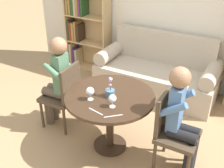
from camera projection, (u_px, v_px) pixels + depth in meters
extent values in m
plane|color=tan|center=(110.00, 146.00, 3.45)|extent=(16.00, 16.00, 0.00)
cube|color=silver|center=(172.00, 2.00, 4.28)|extent=(5.20, 0.05, 2.70)
cylinder|color=#382619|center=(110.00, 97.00, 3.11)|extent=(1.01, 1.01, 0.03)
cylinder|color=#382619|center=(110.00, 122.00, 3.28)|extent=(0.09, 0.09, 0.66)
cylinder|color=#382619|center=(110.00, 145.00, 3.45)|extent=(0.40, 0.40, 0.03)
cube|color=#B7A893|center=(155.00, 81.00, 4.47)|extent=(1.87, 0.80, 0.42)
cube|color=#B7A893|center=(165.00, 47.00, 4.49)|extent=(1.65, 0.16, 0.50)
cylinder|color=#B7A893|center=(110.00, 52.00, 4.67)|extent=(0.22, 0.72, 0.22)
cylinder|color=#B7A893|center=(212.00, 74.00, 3.97)|extent=(0.22, 0.72, 0.22)
cube|color=tan|center=(92.00, 28.00, 5.15)|extent=(0.83, 0.02, 1.47)
cube|color=tan|center=(70.00, 26.00, 5.22)|extent=(0.02, 0.28, 1.47)
cube|color=tan|center=(107.00, 33.00, 4.88)|extent=(0.02, 0.28, 1.47)
cube|color=tan|center=(89.00, 66.00, 5.41)|extent=(0.78, 0.28, 0.02)
cube|color=tan|center=(88.00, 42.00, 5.17)|extent=(0.78, 0.28, 0.02)
cube|color=tan|center=(87.00, 16.00, 4.93)|extent=(0.78, 0.28, 0.02)
cube|color=tan|center=(74.00, 52.00, 5.45)|extent=(0.05, 0.23, 0.40)
cube|color=#602D5B|center=(76.00, 55.00, 5.44)|extent=(0.03, 0.23, 0.33)
cube|color=navy|center=(77.00, 55.00, 5.43)|extent=(0.03, 0.23, 0.31)
cube|color=tan|center=(79.00, 56.00, 5.42)|extent=(0.04, 0.23, 0.31)
cube|color=#234723|center=(71.00, 29.00, 5.22)|extent=(0.03, 0.23, 0.37)
cube|color=maroon|center=(73.00, 30.00, 5.21)|extent=(0.04, 0.23, 0.34)
cube|color=olive|center=(76.00, 31.00, 5.19)|extent=(0.05, 0.23, 0.33)
cube|color=olive|center=(78.00, 31.00, 5.16)|extent=(0.04, 0.23, 0.37)
cube|color=#332319|center=(81.00, 32.00, 5.15)|extent=(0.05, 0.23, 0.31)
cube|color=olive|center=(70.00, 3.00, 4.99)|extent=(0.04, 0.23, 0.36)
cube|color=olive|center=(72.00, 5.00, 4.97)|extent=(0.04, 0.23, 0.32)
cube|color=#234723|center=(75.00, 2.00, 4.92)|extent=(0.05, 0.23, 0.42)
cube|color=tan|center=(78.00, 6.00, 4.93)|extent=(0.04, 0.23, 0.31)
cube|color=olive|center=(80.00, 5.00, 4.89)|extent=(0.04, 0.23, 0.36)
cube|color=#602D5B|center=(82.00, 6.00, 4.88)|extent=(0.04, 0.23, 0.32)
cube|color=#234723|center=(84.00, 6.00, 4.86)|extent=(0.03, 0.23, 0.33)
cylinder|color=#473828|center=(58.00, 101.00, 3.96)|extent=(0.04, 0.04, 0.40)
cylinder|color=#473828|center=(42.00, 115.00, 3.68)|extent=(0.04, 0.04, 0.40)
cylinder|color=#473828|center=(80.00, 108.00, 3.82)|extent=(0.04, 0.04, 0.40)
cylinder|color=#473828|center=(65.00, 122.00, 3.54)|extent=(0.04, 0.04, 0.40)
cube|color=#473828|center=(60.00, 97.00, 3.64)|extent=(0.44, 0.44, 0.05)
cube|color=#473828|center=(71.00, 83.00, 3.44)|extent=(0.06, 0.38, 0.45)
cylinder|color=#473828|center=(196.00, 148.00, 3.13)|extent=(0.04, 0.04, 0.40)
cylinder|color=#473828|center=(154.00, 157.00, 3.00)|extent=(0.04, 0.04, 0.40)
cylinder|color=#473828|center=(165.00, 138.00, 3.27)|extent=(0.04, 0.04, 0.40)
cube|color=#473828|center=(178.00, 136.00, 2.95)|extent=(0.43, 0.43, 0.05)
cube|color=#473828|center=(163.00, 112.00, 2.91)|extent=(0.04, 0.38, 0.45)
cylinder|color=brown|center=(54.00, 105.00, 3.84)|extent=(0.11, 0.11, 0.45)
cylinder|color=brown|center=(49.00, 109.00, 3.76)|extent=(0.11, 0.11, 0.45)
cylinder|color=brown|center=(59.00, 89.00, 3.66)|extent=(0.30, 0.12, 0.11)
cylinder|color=brown|center=(53.00, 93.00, 3.58)|extent=(0.30, 0.12, 0.11)
cube|color=#517A5B|center=(61.00, 74.00, 3.44)|extent=(0.13, 0.20, 0.53)
cylinder|color=#517A5B|center=(67.00, 64.00, 3.51)|extent=(0.29, 0.08, 0.23)
cylinder|color=#517A5B|center=(54.00, 73.00, 3.30)|extent=(0.29, 0.08, 0.23)
sphere|color=#936B4C|center=(58.00, 46.00, 3.26)|extent=(0.21, 0.21, 0.21)
cylinder|color=black|center=(189.00, 159.00, 2.94)|extent=(0.11, 0.11, 0.45)
cylinder|color=black|center=(192.00, 152.00, 3.03)|extent=(0.11, 0.11, 0.45)
cylinder|color=black|center=(182.00, 135.00, 2.85)|extent=(0.30, 0.11, 0.11)
cylinder|color=black|center=(185.00, 129.00, 2.94)|extent=(0.30, 0.11, 0.11)
cube|color=#4C709E|center=(176.00, 109.00, 2.82)|extent=(0.12, 0.20, 0.50)
cylinder|color=#4C709E|center=(173.00, 110.00, 2.68)|extent=(0.29, 0.07, 0.23)
cylinder|color=#4C709E|center=(181.00, 97.00, 2.89)|extent=(0.29, 0.07, 0.23)
sphere|color=#936B4C|center=(180.00, 77.00, 2.64)|extent=(0.21, 0.21, 0.21)
cylinder|color=white|center=(90.00, 99.00, 3.02)|extent=(0.06, 0.06, 0.00)
cylinder|color=white|center=(90.00, 97.00, 3.01)|extent=(0.01, 0.01, 0.06)
sphere|color=white|center=(90.00, 91.00, 2.97)|extent=(0.09, 0.09, 0.09)
cylinder|color=white|center=(112.00, 107.00, 2.90)|extent=(0.06, 0.06, 0.00)
cylinder|color=white|center=(112.00, 104.00, 2.89)|extent=(0.01, 0.01, 0.06)
sphere|color=white|center=(112.00, 98.00, 2.85)|extent=(0.08, 0.08, 0.08)
sphere|color=maroon|center=(112.00, 99.00, 2.86)|extent=(0.06, 0.06, 0.06)
cylinder|color=slate|center=(110.00, 93.00, 3.06)|extent=(0.11, 0.11, 0.08)
cylinder|color=#4C7A42|center=(110.00, 85.00, 3.02)|extent=(0.01, 0.01, 0.11)
sphere|color=#9E70B2|center=(110.00, 81.00, 2.99)|extent=(0.04, 0.04, 0.04)
cylinder|color=#4C7A42|center=(110.00, 84.00, 3.03)|extent=(0.01, 0.01, 0.13)
sphere|color=#9E70B2|center=(110.00, 79.00, 3.00)|extent=(0.04, 0.04, 0.04)
cylinder|color=#4C7A42|center=(111.00, 85.00, 3.01)|extent=(0.00, 0.01, 0.13)
sphere|color=silver|center=(111.00, 79.00, 2.98)|extent=(0.04, 0.04, 0.04)
cylinder|color=#4C7A42|center=(110.00, 88.00, 3.02)|extent=(0.00, 0.00, 0.06)
sphere|color=#D16684|center=(110.00, 85.00, 3.00)|extent=(0.04, 0.04, 0.04)
cube|color=silver|center=(113.00, 116.00, 2.76)|extent=(0.15, 0.14, 0.00)
cube|color=silver|center=(96.00, 111.00, 2.83)|extent=(0.19, 0.05, 0.00)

